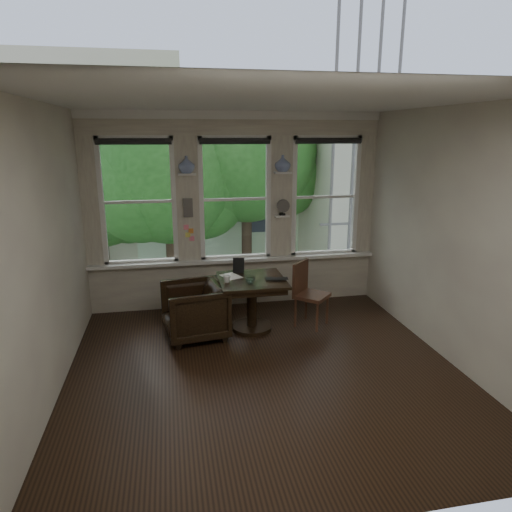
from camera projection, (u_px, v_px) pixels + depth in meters
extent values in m
plane|color=black|center=(264.00, 370.00, 5.34)|extent=(4.50, 4.50, 0.00)
plane|color=silver|center=(266.00, 100.00, 4.56)|extent=(4.50, 4.50, 0.00)
plane|color=beige|center=(235.00, 212.00, 7.08)|extent=(4.50, 0.00, 4.50)
plane|color=beige|center=(340.00, 331.00, 2.81)|extent=(4.50, 0.00, 4.50)
plane|color=beige|center=(44.00, 256.00, 4.54)|extent=(0.00, 4.50, 4.50)
plane|color=beige|center=(452.00, 237.00, 5.36)|extent=(0.00, 4.50, 4.50)
cube|color=white|center=(187.00, 174.00, 6.70)|extent=(0.26, 0.16, 0.03)
cube|color=white|center=(283.00, 173.00, 6.96)|extent=(0.26, 0.16, 0.03)
cube|color=#59544F|center=(188.00, 208.00, 6.86)|extent=(0.14, 0.06, 0.28)
imported|color=white|center=(186.00, 165.00, 6.66)|extent=(0.24, 0.24, 0.25)
imported|color=white|center=(283.00, 163.00, 6.93)|extent=(0.24, 0.24, 0.25)
imported|color=black|center=(195.00, 311.00, 6.13)|extent=(0.93, 0.91, 0.75)
cube|color=maroon|center=(194.00, 305.00, 6.11)|extent=(0.45, 0.45, 0.06)
imported|color=black|center=(277.00, 280.00, 6.16)|extent=(0.34, 0.25, 0.02)
imported|color=white|center=(227.00, 279.00, 6.10)|extent=(0.12, 0.12, 0.10)
imported|color=white|center=(250.00, 280.00, 6.04)|extent=(0.15, 0.15, 0.10)
cube|color=black|center=(239.00, 265.00, 6.50)|extent=(0.17, 0.11, 0.22)
cube|color=silver|center=(231.00, 276.00, 6.36)|extent=(0.32, 0.36, 0.00)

